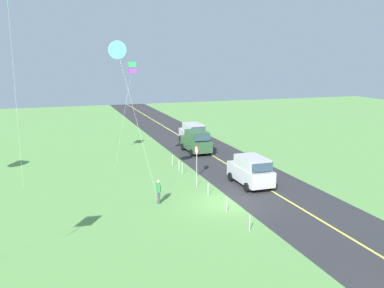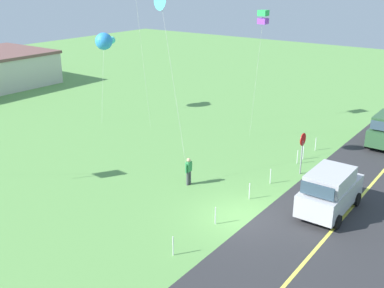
# 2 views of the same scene
# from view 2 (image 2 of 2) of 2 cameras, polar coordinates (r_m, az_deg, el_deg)

# --- Properties ---
(ground_plane) EXTENTS (120.00, 120.00, 0.10)m
(ground_plane) POSITION_cam_2_polar(r_m,az_deg,el_deg) (22.94, 6.16, -9.15)
(ground_plane) COLOR #60994C
(asphalt_road) EXTENTS (120.00, 7.00, 0.00)m
(asphalt_road) POSITION_cam_2_polar(r_m,az_deg,el_deg) (21.51, 15.57, -11.86)
(asphalt_road) COLOR #2D2D30
(asphalt_road) RESTS_ON ground
(road_centre_stripe) EXTENTS (120.00, 0.16, 0.00)m
(road_centre_stripe) POSITION_cam_2_polar(r_m,az_deg,el_deg) (21.51, 15.58, -11.85)
(road_centre_stripe) COLOR #E5E04C
(road_centre_stripe) RESTS_ON asphalt_road
(car_suv_foreground) EXTENTS (4.40, 2.12, 2.24)m
(car_suv_foreground) POSITION_cam_2_polar(r_m,az_deg,el_deg) (23.83, 16.71, -5.53)
(car_suv_foreground) COLOR #B7B7BC
(car_suv_foreground) RESTS_ON ground
(stop_sign) EXTENTS (0.76, 0.08, 2.56)m
(stop_sign) POSITION_cam_2_polar(r_m,az_deg,el_deg) (27.61, 13.50, -0.17)
(stop_sign) COLOR gray
(stop_sign) RESTS_ON ground
(person_adult_near) EXTENTS (0.58, 0.22, 1.60)m
(person_adult_near) POSITION_cam_2_polar(r_m,az_deg,el_deg) (25.81, -0.41, -3.28)
(person_adult_near) COLOR #3F3F47
(person_adult_near) RESTS_ON ground
(kite_red_low) EXTENTS (0.88, 2.84, 10.46)m
(kite_red_low) POSITION_cam_2_polar(r_m,az_deg,el_deg) (25.60, -3.86, 17.27)
(kite_red_low) COLOR silver
(kite_red_low) RESTS_ON ground
(kite_blue_mid) EXTENTS (3.44, 2.26, 6.75)m
(kite_blue_mid) POSITION_cam_2_polar(r_m,az_deg,el_deg) (39.23, -10.79, 12.39)
(kite_blue_mid) COLOR silver
(kite_blue_mid) RESTS_ON ground
(kite_yellow_high) EXTENTS (1.85, 1.73, 9.07)m
(kite_yellow_high) POSITION_cam_2_polar(r_m,az_deg,el_deg) (30.52, 8.80, 15.22)
(kite_yellow_high) COLOR silver
(kite_yellow_high) RESTS_ON ground
(fence_post_0) EXTENTS (0.05, 0.05, 0.90)m
(fence_post_0) POSITION_cam_2_polar(r_m,az_deg,el_deg) (19.83, -2.35, -12.49)
(fence_post_0) COLOR silver
(fence_post_0) RESTS_ON ground
(fence_post_1) EXTENTS (0.05, 0.05, 0.90)m
(fence_post_1) POSITION_cam_2_polar(r_m,az_deg,el_deg) (22.06, 2.91, -8.85)
(fence_post_1) COLOR silver
(fence_post_1) RESTS_ON ground
(fence_post_2) EXTENTS (0.05, 0.05, 0.90)m
(fence_post_2) POSITION_cam_2_polar(r_m,az_deg,el_deg) (24.53, 7.13, -5.83)
(fence_post_2) COLOR silver
(fence_post_2) RESTS_ON ground
(fence_post_3) EXTENTS (0.05, 0.05, 0.90)m
(fence_post_3) POSITION_cam_2_polar(r_m,az_deg,el_deg) (26.46, 9.69, -3.96)
(fence_post_3) COLOR silver
(fence_post_3) RESTS_ON ground
(fence_post_4) EXTENTS (0.05, 0.05, 0.90)m
(fence_post_4) POSITION_cam_2_polar(r_m,az_deg,el_deg) (29.53, 12.92, -1.58)
(fence_post_4) COLOR silver
(fence_post_4) RESTS_ON ground
(fence_post_5) EXTENTS (0.05, 0.05, 0.90)m
(fence_post_5) POSITION_cam_2_polar(r_m,az_deg,el_deg) (30.30, 13.61, -1.07)
(fence_post_5) COLOR silver
(fence_post_5) RESTS_ON ground
(fence_post_6) EXTENTS (0.05, 0.05, 0.90)m
(fence_post_6) POSITION_cam_2_polar(r_m,az_deg,el_deg) (32.08, 15.05, 0.00)
(fence_post_6) COLOR silver
(fence_post_6) RESTS_ON ground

